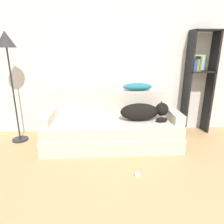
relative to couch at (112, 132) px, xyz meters
The scene contains 11 objects.
wall_back 1.33m from the couch, 72.72° to the left, with size 7.36×0.06×2.70m.
couch is the anchor object (origin of this frame).
couch_backrest 0.53m from the couch, 90.00° to the left, with size 2.02×0.15×0.38m.
couch_arm_left 0.99m from the couch, behind, with size 0.15×0.63×0.13m.
couch_arm_right 0.99m from the couch, ahead, with size 0.15×0.63×0.13m.
dog 0.60m from the couch, ahead, with size 0.73×0.28×0.28m.
laptop 0.24m from the couch, 166.02° to the right, with size 0.35×0.28×0.02m.
throw_pillow 0.85m from the couch, 36.87° to the left, with size 0.47×0.18×0.12m.
bookshelf 1.77m from the couch, 16.81° to the left, with size 0.45×0.26×1.74m.
floor_lamp 1.95m from the couch, behind, with size 0.28×0.28×1.70m.
power_adapter 0.92m from the couch, 73.32° to the right, with size 0.06×0.06×0.03m.
Camera 1 is at (-0.36, -0.66, 1.44)m, focal length 32.00 mm.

